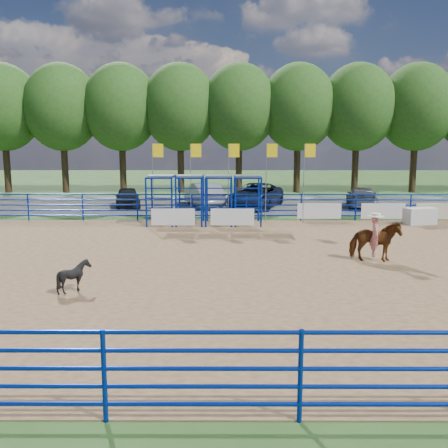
{
  "coord_description": "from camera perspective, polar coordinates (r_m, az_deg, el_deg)",
  "views": [
    {
      "loc": [
        -1.14,
        -17.13,
        4.28
      ],
      "look_at": [
        -1.2,
        1.0,
        1.3
      ],
      "focal_mm": 40.0,
      "sensor_mm": 36.0,
      "label": 1
    }
  ],
  "objects": [
    {
      "name": "calf",
      "position": [
        15.02,
        -16.75,
        -5.71
      ],
      "size": [
        0.85,
        0.75,
        0.93
      ],
      "primitive_type": "imported",
      "rotation": [
        0.0,
        0.0,
        1.57
      ],
      "color": "black",
      "rests_on": "arena_dirt"
    },
    {
      "name": "car_d",
      "position": [
        34.17,
        15.48,
        2.95
      ],
      "size": [
        2.72,
        4.9,
        1.34
      ],
      "primitive_type": "imported",
      "rotation": [
        0.0,
        0.0,
        2.95
      ],
      "color": "#5E5E61",
      "rests_on": "gravel_strip"
    },
    {
      "name": "horse_and_rider",
      "position": [
        18.72,
        16.87,
        -1.5
      ],
      "size": [
        1.83,
        1.0,
        2.5
      ],
      "color": "brown",
      "rests_on": "arena_dirt"
    },
    {
      "name": "car_a",
      "position": [
        33.76,
        -10.95,
        3.03
      ],
      "size": [
        2.34,
        4.11,
        1.32
      ],
      "primitive_type": "imported",
      "rotation": [
        0.0,
        0.0,
        0.21
      ],
      "color": "black",
      "rests_on": "gravel_strip"
    },
    {
      "name": "treeline",
      "position": [
        43.27,
        1.75,
        13.65
      ],
      "size": [
        56.4,
        6.4,
        11.24
      ],
      "color": "#3F2B19",
      "rests_on": "ground"
    },
    {
      "name": "car_c",
      "position": [
        32.9,
        3.68,
        3.27
      ],
      "size": [
        4.36,
        6.32,
        1.6
      ],
      "primitive_type": "imported",
      "rotation": [
        0.0,
        0.0,
        -0.32
      ],
      "color": "black",
      "rests_on": "gravel_strip"
    },
    {
      "name": "car_b",
      "position": [
        33.5,
        -2.32,
        3.37
      ],
      "size": [
        3.02,
        5.1,
        1.59
      ],
      "primitive_type": "imported",
      "rotation": [
        0.0,
        0.0,
        3.44
      ],
      "color": "gray",
      "rests_on": "gravel_strip"
    },
    {
      "name": "chute_assembly",
      "position": [
        26.16,
        -1.48,
        2.7
      ],
      "size": [
        19.32,
        2.41,
        4.2
      ],
      "color": "#07259E",
      "rests_on": "ground"
    },
    {
      "name": "ground",
      "position": [
        17.7,
        3.9,
        -4.69
      ],
      "size": [
        120.0,
        120.0,
        0.0
      ],
      "primitive_type": "plane",
      "color": "#345823",
      "rests_on": "ground"
    },
    {
      "name": "arena_dirt",
      "position": [
        17.7,
        3.9,
        -4.65
      ],
      "size": [
        30.0,
        20.0,
        0.02
      ],
      "primitive_type": "cube",
      "color": "olive",
      "rests_on": "ground"
    },
    {
      "name": "announcer_table",
      "position": [
        28.07,
        21.48,
        0.84
      ],
      "size": [
        1.76,
        1.16,
        0.86
      ],
      "primitive_type": "cube",
      "rotation": [
        0.0,
        0.0,
        0.27
      ],
      "color": "silver",
      "rests_on": "arena_dirt"
    },
    {
      "name": "perimeter_fence",
      "position": [
        17.53,
        3.92,
        -2.31
      ],
      "size": [
        30.1,
        20.1,
        1.5
      ],
      "color": "#07259E",
      "rests_on": "ground"
    },
    {
      "name": "gravel_strip",
      "position": [
        34.42,
        2.09,
        2.2
      ],
      "size": [
        40.0,
        10.0,
        0.01
      ],
      "primitive_type": "cube",
      "color": "#68665C",
      "rests_on": "ground"
    }
  ]
}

